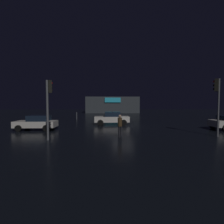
# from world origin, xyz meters

# --- Properties ---
(ground_plane) EXTENTS (120.00, 120.00, 0.00)m
(ground_plane) POSITION_xyz_m (0.00, 0.00, 0.00)
(ground_plane) COLOR black
(store_building) EXTENTS (15.28, 7.94, 4.66)m
(store_building) POSITION_xyz_m (-0.08, 31.06, 2.33)
(store_building) COLOR #33383D
(store_building) RESTS_ON ground
(traffic_signal_main) EXTENTS (0.42, 0.42, 4.59)m
(traffic_signal_main) POSITION_xyz_m (6.82, -6.29, 3.33)
(traffic_signal_main) COLOR #595B60
(traffic_signal_main) RESTS_ON ground
(traffic_signal_opposite) EXTENTS (0.41, 0.43, 4.29)m
(traffic_signal_opposite) POSITION_xyz_m (-6.07, -7.08, 2.97)
(traffic_signal_opposite) COLOR #595B60
(traffic_signal_opposite) RESTS_ON ground
(car_near) EXTENTS (4.31, 2.07, 1.61)m
(car_near) POSITION_xyz_m (-1.23, 1.56, 0.82)
(car_near) COLOR silver
(car_near) RESTS_ON ground
(car_crossing) EXTENTS (3.91, 1.97, 1.47)m
(car_crossing) POSITION_xyz_m (-8.85, -2.44, 0.76)
(car_crossing) COLOR silver
(car_crossing) RESTS_ON ground
(pedestrian) EXTENTS (0.42, 0.42, 1.77)m
(pedestrian) POSITION_xyz_m (-0.88, -6.26, 1.03)
(pedestrian) COLOR black
(pedestrian) RESTS_ON ground
(bollard_kerb_a) EXTENTS (0.12, 0.12, 1.24)m
(bollard_kerb_a) POSITION_xyz_m (-6.86, 8.61, 0.62)
(bollard_kerb_a) COLOR #595B60
(bollard_kerb_a) RESTS_ON ground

